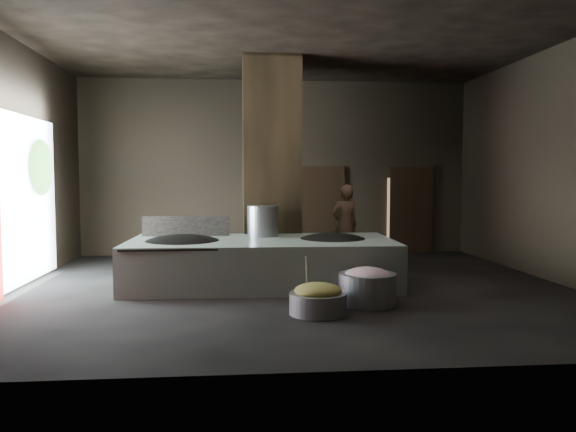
{
  "coord_description": "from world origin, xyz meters",
  "views": [
    {
      "loc": [
        -1.04,
        -10.11,
        2.01
      ],
      "look_at": [
        -0.04,
        0.78,
        1.25
      ],
      "focal_mm": 35.0,
      "sensor_mm": 36.0,
      "label": 1
    }
  ],
  "objects": [
    {
      "name": "ladle",
      "position": [
        -0.01,
        -1.9,
        0.55
      ],
      "size": [
        0.1,
        0.33,
        0.61
      ],
      "primitive_type": "cylinder",
      "rotation": [
        0.49,
        0.0,
        -0.23
      ],
      "color": "#A8A9B0",
      "rests_on": "veg_basin"
    },
    {
      "name": "wok_right_rim",
      "position": [
        0.76,
        0.32,
        0.82
      ],
      "size": [
        1.47,
        1.47,
        0.05
      ],
      "primitive_type": "cylinder",
      "color": "black",
      "rests_on": "hearth_platform"
    },
    {
      "name": "wok_left",
      "position": [
        -2.04,
        0.22,
        0.75
      ],
      "size": [
        1.54,
        1.54,
        0.43
      ],
      "primitive_type": "ellipsoid",
      "color": "black",
      "rests_on": "hearth_platform"
    },
    {
      "name": "doorway_near",
      "position": [
        1.2,
        4.45,
        1.1
      ],
      "size": [
        1.18,
        0.08,
        2.38
      ],
      "primitive_type": "cube",
      "color": "black",
      "rests_on": "ground"
    },
    {
      "name": "splash_guard",
      "position": [
        -2.04,
        1.02,
        1.03
      ],
      "size": [
        1.7,
        0.11,
        0.43
      ],
      "primitive_type": "cube",
      "rotation": [
        0.0,
        0.0,
        -0.03
      ],
      "color": "black",
      "rests_on": "hearth_platform"
    },
    {
      "name": "platform_cap",
      "position": [
        -0.59,
        0.27,
        0.82
      ],
      "size": [
        4.78,
        2.3,
        0.03
      ],
      "primitive_type": "cube",
      "color": "black",
      "rests_on": "hearth_platform"
    },
    {
      "name": "doorway_far",
      "position": [
        3.6,
        4.45,
        1.1
      ],
      "size": [
        1.18,
        0.08,
        2.38
      ],
      "primitive_type": "cube",
      "color": "black",
      "rests_on": "ground"
    },
    {
      "name": "back_wall",
      "position": [
        0.0,
        4.55,
        2.25
      ],
      "size": [
        10.0,
        0.1,
        4.5
      ],
      "primitive_type": "cube",
      "color": "black",
      "rests_on": "ground"
    },
    {
      "name": "left_opening",
      "position": [
        -4.95,
        0.2,
        1.6
      ],
      "size": [
        0.04,
        4.2,
        3.1
      ],
      "primitive_type": "cube",
      "color": "white",
      "rests_on": "ground"
    },
    {
      "name": "front_wall",
      "position": [
        0.0,
        -4.55,
        2.25
      ],
      "size": [
        10.0,
        0.1,
        4.5
      ],
      "primitive_type": "cube",
      "color": "black",
      "rests_on": "ground"
    },
    {
      "name": "ceiling",
      "position": [
        0.0,
        0.0,
        4.55
      ],
      "size": [
        10.0,
        9.0,
        0.1
      ],
      "primitive_type": "cube",
      "color": "black",
      "rests_on": "back_wall"
    },
    {
      "name": "veg_fill",
      "position": [
        0.14,
        -2.05,
        0.35
      ],
      "size": [
        0.7,
        0.7,
        0.22
      ],
      "primitive_type": "ellipsoid",
      "color": "olive",
      "rests_on": "veg_basin"
    },
    {
      "name": "right_wall",
      "position": [
        5.05,
        0.0,
        2.25
      ],
      "size": [
        0.1,
        9.0,
        4.5
      ],
      "primitive_type": "cube",
      "color": "black",
      "rests_on": "ground"
    },
    {
      "name": "wok_left_rim",
      "position": [
        -2.04,
        0.22,
        0.82
      ],
      "size": [
        1.57,
        1.57,
        0.05
      ],
      "primitive_type": "cylinder",
      "color": "black",
      "rests_on": "hearth_platform"
    },
    {
      "name": "meat_fill",
      "position": [
        1.01,
        -1.51,
        0.45
      ],
      "size": [
        0.75,
        0.75,
        0.29
      ],
      "primitive_type": "ellipsoid",
      "color": "#CF7C8E",
      "rests_on": "meat_basin"
    },
    {
      "name": "veg_basin",
      "position": [
        0.14,
        -2.05,
        0.16
      ],
      "size": [
        1.01,
        1.01,
        0.31
      ],
      "primitive_type": "cylinder",
      "rotation": [
        0.0,
        0.0,
        0.2
      ],
      "color": "gray",
      "rests_on": "ground"
    },
    {
      "name": "floor",
      "position": [
        0.0,
        0.0,
        -0.05
      ],
      "size": [
        10.0,
        9.0,
        0.1
      ],
      "primitive_type": "cube",
      "color": "black",
      "rests_on": "ground"
    },
    {
      "name": "meat_basin",
      "position": [
        1.01,
        -1.51,
        0.25
      ],
      "size": [
        1.15,
        1.15,
        0.5
      ],
      "primitive_type": "cylinder",
      "rotation": [
        0.0,
        0.0,
        -0.32
      ],
      "color": "gray",
      "rests_on": "ground"
    },
    {
      "name": "stock_pot",
      "position": [
        -0.54,
        0.82,
        1.13
      ],
      "size": [
        0.6,
        0.6,
        0.64
      ],
      "primitive_type": "cylinder",
      "color": "#A8A9B0",
      "rests_on": "hearth_platform"
    },
    {
      "name": "cook",
      "position": [
        1.4,
        2.36,
        0.92
      ],
      "size": [
        0.76,
        0.6,
        1.84
      ],
      "primitive_type": "imported",
      "rotation": [
        0.0,
        0.0,
        3.41
      ],
      "color": "brown",
      "rests_on": "ground"
    },
    {
      "name": "doorway_far_glow",
      "position": [
        3.35,
        4.46,
        1.05
      ],
      "size": [
        0.79,
        0.04,
        1.87
      ],
      "primitive_type": "cube",
      "color": "#8C6647",
      "rests_on": "ground"
    },
    {
      "name": "tree_silhouette",
      "position": [
        -4.85,
        1.3,
        2.2
      ],
      "size": [
        0.28,
        1.1,
        1.1
      ],
      "primitive_type": "ellipsoid",
      "color": "#194714",
      "rests_on": "left_opening"
    },
    {
      "name": "doorway_near_glow",
      "position": [
        1.01,
        4.56,
        1.05
      ],
      "size": [
        0.82,
        0.04,
        1.94
      ],
      "primitive_type": "cube",
      "color": "#8C6647",
      "rests_on": "ground"
    },
    {
      "name": "pillar",
      "position": [
        -0.3,
        1.9,
        2.25
      ],
      "size": [
        1.2,
        1.2,
        4.5
      ],
      "primitive_type": "cube",
      "color": "black",
      "rests_on": "ground"
    },
    {
      "name": "hearth_platform",
      "position": [
        -0.59,
        0.27,
        0.43
      ],
      "size": [
        4.95,
        2.48,
        0.85
      ],
      "primitive_type": "cube",
      "rotation": [
        0.0,
        0.0,
        -0.03
      ],
      "color": "silver",
      "rests_on": "ground"
    },
    {
      "name": "wok_right",
      "position": [
        0.76,
        0.32,
        0.75
      ],
      "size": [
        1.43,
        1.43,
        0.4
      ],
      "primitive_type": "ellipsoid",
      "color": "black",
      "rests_on": "hearth_platform"
    },
    {
      "name": "left_wall",
      "position": [
        -5.05,
        0.0,
        2.25
      ],
      "size": [
        0.1,
        9.0,
        4.5
      ],
      "primitive_type": "cube",
      "color": "black",
      "rests_on": "ground"
    }
  ]
}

